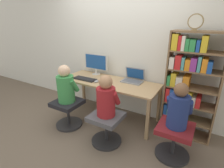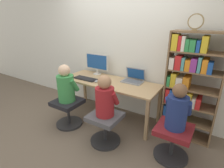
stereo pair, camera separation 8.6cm
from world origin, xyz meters
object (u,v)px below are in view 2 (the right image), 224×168
keyboard (85,79)px  person_at_monitor (66,85)px  laptop (133,79)px  person_at_laptop (105,98)px  bookshelf (186,87)px  desktop_monitor (97,63)px  person_near_shelf (177,109)px  office_chair_right (105,126)px  office_chair_side (173,139)px  desk_clock (196,22)px  office_chair_left (68,110)px

keyboard → person_at_monitor: 0.48m
laptop → keyboard: bearing=-156.7°
person_at_laptop → laptop: bearing=88.7°
laptop → bookshelf: (0.91, -0.08, 0.05)m
person_at_laptop → bookshelf: bookshelf is taller
keyboard → bookshelf: (1.74, 0.28, 0.09)m
desktop_monitor → person_at_laptop: 1.23m
desktop_monitor → keyboard: (0.01, -0.38, -0.22)m
bookshelf → person_near_shelf: bearing=-88.6°
office_chair_right → office_chair_side: (0.94, 0.22, 0.00)m
laptop → desk_clock: 1.35m
keyboard → person_near_shelf: bearing=-10.1°
laptop → person_at_monitor: person_at_monitor is taller
desktop_monitor → office_chair_side: 2.00m
office_chair_side → person_at_laptop: bearing=-167.4°
desktop_monitor → bookshelf: (1.74, -0.10, -0.13)m
office_chair_left → person_near_shelf: size_ratio=0.78×
laptop → office_chair_right: (-0.02, -0.89, -0.49)m
person_at_monitor → office_chair_side: person_at_monitor is taller
person_near_shelf → office_chair_right: bearing=-166.9°
office_chair_side → person_near_shelf: person_near_shelf is taller
person_at_laptop → bookshelf: 1.23m
keyboard → person_at_monitor: (-0.02, -0.48, 0.02)m
bookshelf → person_near_shelf: (0.01, -0.59, -0.09)m
person_at_laptop → desk_clock: (0.93, 0.73, 1.02)m
desktop_monitor → person_at_laptop: size_ratio=0.87×
person_near_shelf → keyboard: bearing=169.9°
desktop_monitor → desk_clock: desk_clock is taller
office_chair_left → person_near_shelf: bearing=5.6°
laptop → office_chair_left: bearing=-135.0°
desk_clock → office_chair_left: bearing=-158.6°
office_chair_side → person_at_monitor: bearing=-174.7°
desktop_monitor → laptop: size_ratio=1.44×
office_chair_right → person_at_laptop: size_ratio=0.78×
desktop_monitor → keyboard: size_ratio=1.17×
office_chair_left → office_chair_side: 1.77m
office_chair_right → person_near_shelf: 1.07m
laptop → office_chair_right: bearing=-91.3°
desk_clock → office_chair_side: size_ratio=0.46×
bookshelf → laptop: bearing=175.2°
desk_clock → office_chair_right: bearing=-141.7°
person_at_laptop → office_chair_side: (0.94, 0.21, -0.46)m
office_chair_left → office_chair_side: (1.76, 0.17, 0.00)m
office_chair_left → desk_clock: 2.39m
desktop_monitor → person_at_laptop: bearing=-48.2°
person_at_laptop → desk_clock: 1.56m
laptop → person_at_laptop: (-0.02, -0.88, -0.03)m
desk_clock → person_near_shelf: bearing=-88.3°
office_chair_right → person_at_monitor: person_at_monitor is taller
bookshelf → desk_clock: size_ratio=7.62×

